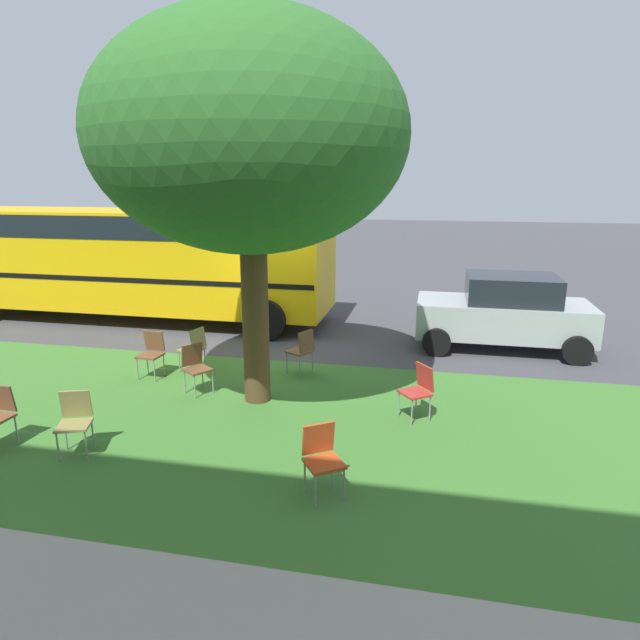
% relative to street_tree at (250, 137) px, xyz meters
% --- Properties ---
extents(ground, '(80.00, 80.00, 0.00)m').
position_rel_street_tree_xyz_m(ground, '(0.44, -2.23, -4.30)').
color(ground, '#424247').
extents(grass_verge, '(48.00, 6.00, 0.01)m').
position_rel_street_tree_xyz_m(grass_verge, '(0.44, 0.97, -4.29)').
color(grass_verge, '#3D752D').
rests_on(grass_verge, ground).
extents(street_tree, '(4.86, 4.86, 6.11)m').
position_rel_street_tree_xyz_m(street_tree, '(0.00, 0.00, 0.00)').
color(street_tree, brown).
rests_on(street_tree, ground).
extents(chair_0, '(0.58, 0.58, 0.88)m').
position_rel_street_tree_xyz_m(chair_0, '(1.16, -0.09, -3.78)').
color(chair_0, brown).
rests_on(chair_0, ground).
extents(chair_1, '(0.58, 0.58, 0.88)m').
position_rel_street_tree_xyz_m(chair_1, '(-1.66, 2.59, -3.78)').
color(chair_1, '#C64C1E').
rests_on(chair_1, ground).
extents(chair_2, '(0.44, 0.45, 0.88)m').
position_rel_street_tree_xyz_m(chair_2, '(2.32, -0.66, -3.78)').
color(chair_2, brown).
rests_on(chair_2, ground).
extents(chair_3, '(0.59, 0.58, 0.88)m').
position_rel_street_tree_xyz_m(chair_3, '(-2.71, 0.20, -3.78)').
color(chair_3, '#B7332D').
rests_on(chair_3, ground).
extents(chair_4, '(0.53, 0.54, 0.88)m').
position_rel_street_tree_xyz_m(chair_4, '(1.85, 2.29, -3.78)').
color(chair_4, olive).
rests_on(chair_4, ground).
extents(chair_5, '(0.52, 0.51, 0.88)m').
position_rel_street_tree_xyz_m(chair_5, '(1.65, -1.09, -3.78)').
color(chair_5, olive).
rests_on(chair_5, ground).
extents(chair_6, '(0.57, 0.56, 0.88)m').
position_rel_street_tree_xyz_m(chair_6, '(-0.45, -1.39, -3.78)').
color(chair_6, brown).
rests_on(chair_6, ground).
extents(parked_car, '(3.70, 1.92, 1.65)m').
position_rel_street_tree_xyz_m(parked_car, '(-4.42, -3.93, -3.46)').
color(parked_car, '#ADB2B7').
rests_on(parked_car, ground).
extents(school_bus, '(10.40, 2.80, 2.88)m').
position_rel_street_tree_xyz_m(school_bus, '(4.93, -4.72, -2.54)').
color(school_bus, yellow).
rests_on(school_bus, ground).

